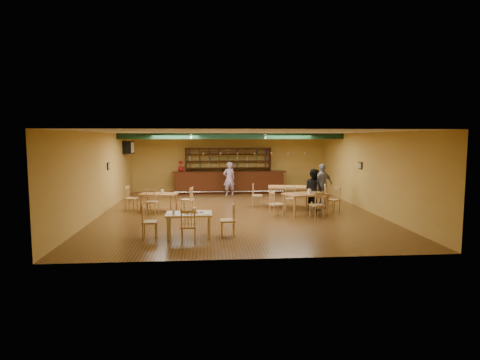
{
  "coord_description": "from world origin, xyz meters",
  "views": [
    {
      "loc": [
        -1.12,
        -15.0,
        2.8
      ],
      "look_at": [
        0.16,
        0.6,
        1.15
      ],
      "focal_mm": 30.03,
      "sensor_mm": 36.0,
      "label": 1
    }
  ],
  "objects": [
    {
      "name": "parmesan_shaker",
      "position": [
        -2.06,
        -3.93,
        0.75
      ],
      "size": [
        0.08,
        0.08,
        0.11
      ],
      "primitive_type": "cylinder",
      "rotation": [
        0.0,
        0.0,
        0.02
      ],
      "color": "#EAE5C6",
      "rests_on": "near_table"
    },
    {
      "name": "floor",
      "position": [
        0.0,
        0.0,
        0.0
      ],
      "size": [
        12.0,
        12.0,
        0.0
      ],
      "primitive_type": "plane",
      "color": "#4F3116",
      "rests_on": "ground"
    },
    {
      "name": "back_bar_hutch",
      "position": [
        -0.03,
        5.78,
        1.14
      ],
      "size": [
        4.43,
        0.4,
        2.28
      ],
      "primitive_type": "cube",
      "color": "#34190A",
      "rests_on": "ground"
    },
    {
      "name": "pizza_tray",
      "position": [
        -1.55,
        -3.79,
        0.7
      ],
      "size": [
        0.41,
        0.41,
        0.01
      ],
      "primitive_type": "cylinder",
      "rotation": [
        0.0,
        0.0,
        -0.03
      ],
      "color": "silver",
      "rests_on": "near_table"
    },
    {
      "name": "napkin_stack",
      "position": [
        -1.32,
        -3.61,
        0.71
      ],
      "size": [
        0.23,
        0.19,
        0.03
      ],
      "primitive_type": "cube",
      "rotation": [
        0.0,
        0.0,
        -0.23
      ],
      "color": "white",
      "rests_on": "near_table"
    },
    {
      "name": "dining_table_b",
      "position": [
        2.18,
        0.9,
        0.42
      ],
      "size": [
        1.81,
        1.24,
        0.84
      ],
      "primitive_type": "cube",
      "rotation": [
        0.0,
        0.0,
        -0.15
      ],
      "color": "#AA763C",
      "rests_on": "ground"
    },
    {
      "name": "track_rail_right",
      "position": [
        1.4,
        3.4,
        2.94
      ],
      "size": [
        0.05,
        2.5,
        0.05
      ],
      "primitive_type": "cube",
      "color": "white",
      "rests_on": "ceiling"
    },
    {
      "name": "patron_bar",
      "position": [
        -0.07,
        4.33,
        0.82
      ],
      "size": [
        0.68,
        0.54,
        1.64
      ],
      "primitive_type": "imported",
      "rotation": [
        0.0,
        0.0,
        3.42
      ],
      "color": "purple",
      "rests_on": "ground"
    },
    {
      "name": "picture_left",
      "position": [
        -4.97,
        1.0,
        1.7
      ],
      "size": [
        0.04,
        0.34,
        0.28
      ],
      "primitive_type": "cube",
      "color": "black",
      "rests_on": "wall_left"
    },
    {
      "name": "side_plate",
      "position": [
        -1.14,
        -3.98,
        0.7
      ],
      "size": [
        0.22,
        0.22,
        0.01
      ],
      "primitive_type": "cylinder",
      "rotation": [
        0.0,
        0.0,
        0.02
      ],
      "color": "white",
      "rests_on": "near_table"
    },
    {
      "name": "poinsettia",
      "position": [
        -2.44,
        5.15,
        1.39
      ],
      "size": [
        0.37,
        0.37,
        0.52
      ],
      "primitive_type": "imported",
      "rotation": [
        0.0,
        0.0,
        0.35
      ],
      "color": "maroon",
      "rests_on": "bar_counter"
    },
    {
      "name": "patron_right_a",
      "position": [
        2.98,
        0.1,
        0.81
      ],
      "size": [
        0.91,
        0.98,
        1.61
      ],
      "primitive_type": "imported",
      "rotation": [
        0.0,
        0.0,
        2.07
      ],
      "color": "black",
      "rests_on": "ground"
    },
    {
      "name": "ceiling_beam",
      "position": [
        0.0,
        2.8,
        2.87
      ],
      "size": [
        10.0,
        0.3,
        0.25
      ],
      "primitive_type": "cube",
      "color": "black",
      "rests_on": "ceiling"
    },
    {
      "name": "pizza_server",
      "position": [
        -1.41,
        -3.75,
        0.71
      ],
      "size": [
        0.32,
        0.24,
        0.0
      ],
      "primitive_type": "cube",
      "rotation": [
        0.0,
        0.0,
        -0.53
      ],
      "color": "silver",
      "rests_on": "pizza_tray"
    },
    {
      "name": "ac_unit",
      "position": [
        -4.8,
        4.2,
        2.35
      ],
      "size": [
        0.34,
        0.7,
        0.48
      ],
      "primitive_type": "cube",
      "color": "white",
      "rests_on": "wall_left"
    },
    {
      "name": "bar_counter",
      "position": [
        -0.03,
        5.15,
        0.56
      ],
      "size": [
        5.73,
        0.85,
        1.13
      ],
      "primitive_type": "cube",
      "color": "#34190A",
      "rests_on": "ground"
    },
    {
      "name": "patron_right_b",
      "position": [
        3.67,
        1.29,
        0.86
      ],
      "size": [
        1.09,
        0.8,
        1.72
      ],
      "primitive_type": "imported",
      "rotation": [
        0.0,
        0.0,
        3.57
      ],
      "color": "gray",
      "rests_on": "ground"
    },
    {
      "name": "near_table",
      "position": [
        -1.64,
        -3.79,
        0.35
      ],
      "size": [
        1.3,
        0.85,
        0.69
      ],
      "primitive_type": "cube",
      "rotation": [
        0.0,
        0.0,
        0.02
      ],
      "color": "tan",
      "rests_on": "ground"
    },
    {
      "name": "picture_right",
      "position": [
        4.97,
        0.5,
        1.7
      ],
      "size": [
        0.04,
        0.34,
        0.28
      ],
      "primitive_type": "cube",
      "color": "black",
      "rests_on": "wall_right"
    },
    {
      "name": "dining_table_a",
      "position": [
        -2.99,
        0.45,
        0.34
      ],
      "size": [
        1.5,
        1.11,
        0.68
      ],
      "primitive_type": "cube",
      "rotation": [
        0.0,
        0.0,
        -0.24
      ],
      "color": "#AA763C",
      "rests_on": "ground"
    },
    {
      "name": "dining_table_d",
      "position": [
        2.47,
        -0.71,
        0.39
      ],
      "size": [
        1.77,
        1.37,
        0.78
      ],
      "primitive_type": "cube",
      "rotation": [
        0.0,
        0.0,
        0.32
      ],
      "color": "#AA763C",
      "rests_on": "ground"
    },
    {
      "name": "track_rail_left",
      "position": [
        -1.8,
        3.4,
        2.94
      ],
      "size": [
        0.05,
        2.5,
        0.05
      ],
      "primitive_type": "cube",
      "color": "white",
      "rests_on": "ceiling"
    }
  ]
}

